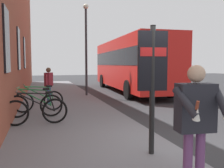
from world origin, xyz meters
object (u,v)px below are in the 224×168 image
(transit_info_sign, at_px, (152,69))
(pedestrian_by_facade, at_px, (49,82))
(tourist_with_hotdogs, at_px, (196,115))
(street_lamp, at_px, (86,41))
(city_bus, at_px, (130,63))
(bicycle_leaning_wall, at_px, (35,105))
(bicycle_beside_lamp, at_px, (36,111))
(bicycle_far_end, at_px, (39,101))

(transit_info_sign, distance_m, pedestrian_by_facade, 6.78)
(tourist_with_hotdogs, distance_m, street_lamp, 10.53)
(city_bus, bearing_deg, street_lamp, 121.01)
(transit_info_sign, bearing_deg, street_lamp, -2.56)
(bicycle_leaning_wall, bearing_deg, pedestrian_by_facade, -11.52)
(transit_info_sign, distance_m, city_bus, 11.48)
(pedestrian_by_facade, bearing_deg, street_lamp, -41.30)
(pedestrian_by_facade, bearing_deg, city_bus, -51.07)
(bicycle_beside_lamp, distance_m, street_lamp, 6.96)
(bicycle_far_end, bearing_deg, city_bus, -43.89)
(transit_info_sign, bearing_deg, pedestrian_by_facade, 14.27)
(bicycle_far_end, xyz_separation_m, pedestrian_by_facade, (1.66, -0.40, 0.56))
(bicycle_beside_lamp, relative_size, street_lamp, 0.36)
(bicycle_beside_lamp, distance_m, pedestrian_by_facade, 3.70)
(bicycle_beside_lamp, relative_size, transit_info_sign, 0.74)
(pedestrian_by_facade, bearing_deg, bicycle_beside_lamp, 172.58)
(bicycle_leaning_wall, distance_m, transit_info_sign, 4.67)
(city_bus, distance_m, street_lamp, 4.01)
(transit_info_sign, xyz_separation_m, pedestrian_by_facade, (6.54, 1.66, -0.65))
(bicycle_beside_lamp, xyz_separation_m, tourist_with_hotdogs, (-4.38, -2.04, 0.65))
(city_bus, height_order, street_lamp, street_lamp)
(street_lamp, bearing_deg, bicycle_far_end, 148.43)
(pedestrian_by_facade, relative_size, tourist_with_hotdogs, 0.92)
(bicycle_leaning_wall, distance_m, city_bus, 9.20)
(pedestrian_by_facade, bearing_deg, tourist_with_hotdogs, -168.93)
(bicycle_leaning_wall, xyz_separation_m, city_bus, (6.93, -5.89, 1.41))
(pedestrian_by_facade, bearing_deg, transit_info_sign, -165.73)
(bicycle_far_end, bearing_deg, transit_info_sign, -157.06)
(bicycle_beside_lamp, xyz_separation_m, street_lamp, (5.97, -2.53, 2.53))
(tourist_with_hotdogs, bearing_deg, city_bus, -17.10)
(bicycle_leaning_wall, xyz_separation_m, transit_info_sign, (-3.94, -2.19, 1.21))
(tourist_with_hotdogs, bearing_deg, bicycle_leaning_wall, 21.19)
(bicycle_beside_lamp, xyz_separation_m, city_bus, (7.96, -5.83, 1.41))
(bicycle_beside_lamp, xyz_separation_m, transit_info_sign, (-2.91, -2.14, 1.21))
(bicycle_far_end, relative_size, pedestrian_by_facade, 1.13)
(pedestrian_by_facade, height_order, tourist_with_hotdogs, tourist_with_hotdogs)
(pedestrian_by_facade, height_order, street_lamp, street_lamp)
(bicycle_leaning_wall, relative_size, transit_info_sign, 0.74)
(tourist_with_hotdogs, bearing_deg, bicycle_beside_lamp, 24.96)
(transit_info_sign, height_order, tourist_with_hotdogs, transit_info_sign)
(bicycle_beside_lamp, bearing_deg, bicycle_far_end, -2.08)
(bicycle_beside_lamp, height_order, tourist_with_hotdogs, tourist_with_hotdogs)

